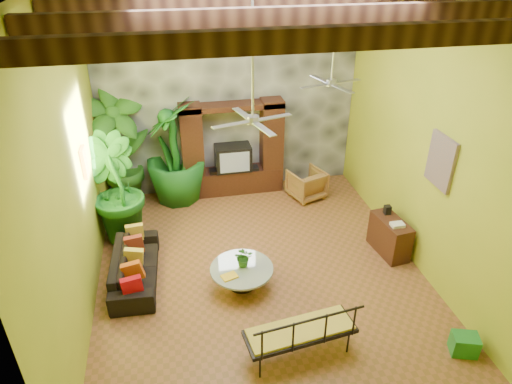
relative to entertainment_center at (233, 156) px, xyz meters
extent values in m
plane|color=brown|center=(0.00, -3.14, -0.97)|extent=(7.00, 7.00, 0.00)
cube|color=#8EA024|center=(0.00, 0.36, 1.53)|extent=(6.00, 0.02, 5.00)
cube|color=#8EA024|center=(-3.00, -3.14, 1.53)|extent=(0.02, 7.00, 5.00)
cube|color=#8EA024|center=(3.00, -3.14, 1.53)|extent=(0.02, 7.00, 5.00)
cube|color=#3B3D43|center=(0.00, 0.30, 1.53)|extent=(5.98, 0.10, 4.98)
cube|color=#392012|center=(0.00, -5.74, 3.81)|extent=(5.95, 0.16, 0.22)
cube|color=#392012|center=(0.00, -4.44, 3.81)|extent=(5.95, 0.16, 0.22)
cube|color=#392012|center=(0.00, -3.14, 3.81)|extent=(5.95, 0.16, 0.22)
cube|color=#32190D|center=(0.00, 0.00, -0.67)|extent=(2.40, 0.50, 0.60)
cube|color=#32190D|center=(-0.95, 0.00, 0.33)|extent=(0.50, 0.48, 2.00)
cube|color=#32190D|center=(0.95, 0.00, 0.33)|extent=(0.50, 0.48, 2.00)
cube|color=#32190D|center=(0.00, 0.00, 1.23)|extent=(2.40, 0.48, 0.12)
cube|color=black|center=(0.00, -0.02, -0.05)|extent=(0.85, 0.52, 0.62)
cube|color=#8C99A8|center=(0.00, -0.29, -0.05)|extent=(0.70, 0.02, 0.50)
cylinder|color=#A5A5AA|center=(-0.20, -3.54, 3.13)|extent=(0.04, 0.04, 1.80)
cylinder|color=#A5A5AA|center=(-0.20, -3.54, 2.23)|extent=(0.18, 0.18, 0.12)
cube|color=#A5A5AA|center=(0.15, -3.44, 2.21)|extent=(0.58, 0.26, 0.01)
cube|color=#A5A5AA|center=(-0.29, -3.19, 2.21)|extent=(0.26, 0.58, 0.01)
cube|color=#A5A5AA|center=(-0.55, -3.63, 2.21)|extent=(0.58, 0.26, 0.01)
cube|color=#A5A5AA|center=(-0.11, -3.88, 2.21)|extent=(0.26, 0.58, 0.01)
cylinder|color=#A5A5AA|center=(1.60, -1.94, 3.13)|extent=(0.04, 0.04, 1.80)
cylinder|color=#A5A5AA|center=(1.60, -1.94, 2.23)|extent=(0.18, 0.18, 0.12)
cube|color=#A5A5AA|center=(1.95, -1.84, 2.21)|extent=(0.58, 0.26, 0.01)
cube|color=#A5A5AA|center=(1.51, -1.59, 2.21)|extent=(0.26, 0.58, 0.01)
cube|color=#A5A5AA|center=(1.25, -2.03, 2.21)|extent=(0.58, 0.26, 0.01)
cube|color=#A5A5AA|center=(1.69, -2.28, 2.21)|extent=(0.26, 0.58, 0.01)
cube|color=yellow|center=(-2.96, -2.14, 1.13)|extent=(0.06, 0.32, 0.55)
cube|color=#295399|center=(2.96, -3.74, 1.33)|extent=(0.06, 0.70, 0.90)
imported|color=black|center=(-2.30, -2.93, -0.68)|extent=(0.87, 2.01, 0.58)
imported|color=#9A6638|center=(1.68, -0.64, -0.61)|extent=(0.96, 0.98, 0.70)
imported|color=#29671B|center=(-2.60, 0.01, 0.47)|extent=(1.77, 1.47, 2.87)
imported|color=#175B1C|center=(-2.65, -1.49, 0.17)|extent=(1.60, 1.58, 2.27)
imported|color=#185C1C|center=(-1.37, -0.11, 0.27)|extent=(1.69, 1.69, 2.47)
cylinder|color=black|center=(-0.41, -3.51, -0.79)|extent=(0.48, 0.48, 0.36)
cylinder|color=#A9B4AF|center=(-0.41, -3.51, -0.59)|extent=(1.14, 1.14, 0.04)
imported|color=#275E18|center=(-0.36, -3.44, -0.38)|extent=(0.37, 0.33, 0.37)
cube|color=yellow|center=(-0.66, -3.71, -0.55)|extent=(0.32, 0.27, 0.03)
cube|color=black|center=(0.18, -5.20, -0.52)|extent=(1.73, 0.77, 0.07)
cube|color=gold|center=(0.18, -5.20, -0.48)|extent=(1.64, 0.70, 0.06)
cube|color=black|center=(0.18, -5.50, -0.25)|extent=(1.66, 0.25, 0.54)
cube|color=#321A10|center=(2.65, -3.09, -0.59)|extent=(0.54, 0.98, 0.75)
cube|color=#1B652C|center=(2.65, -5.69, -0.80)|extent=(0.46, 0.39, 0.34)
camera|label=1|loc=(-1.44, -9.84, 4.66)|focal=32.00mm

